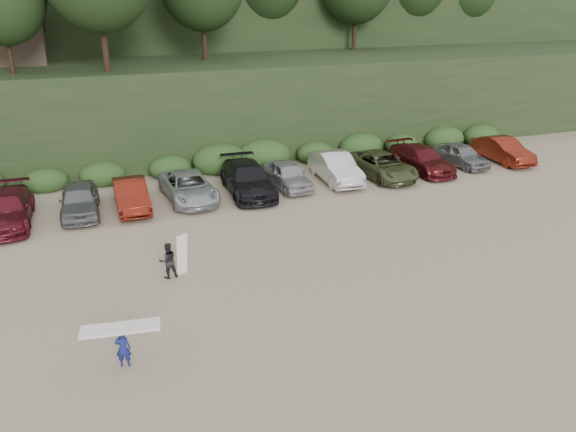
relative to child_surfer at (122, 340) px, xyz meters
name	(u,v)px	position (x,y,z in m)	size (l,w,h in m)	color
ground	(283,279)	(6.28, 3.45, -0.92)	(120.00, 120.00, 0.00)	tan
parked_cars	(218,183)	(6.22, 13.48, -0.16)	(39.74, 5.95, 1.65)	#B4B3B8
child_surfer	(122,340)	(0.00, 0.00, 0.00)	(2.31, 0.94, 1.35)	navy
adult_surfer	(169,260)	(2.21, 5.13, -0.18)	(1.20, 0.62, 1.70)	black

